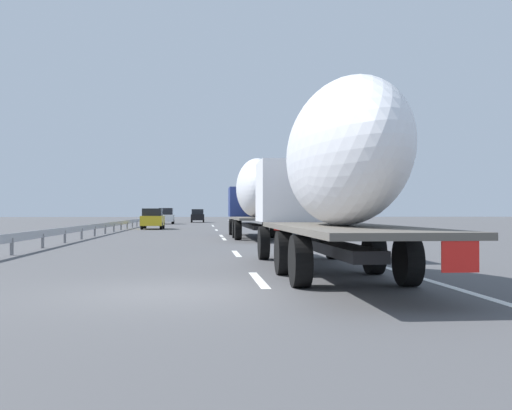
% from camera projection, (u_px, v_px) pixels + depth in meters
% --- Properties ---
extents(ground_plane, '(260.00, 260.00, 0.00)m').
position_uv_depth(ground_plane, '(195.00, 230.00, 50.97)').
color(ground_plane, '#4C4C4F').
extents(lane_stripe_0, '(3.20, 0.20, 0.01)m').
position_uv_depth(lane_stripe_0, '(259.00, 280.00, 13.29)').
color(lane_stripe_0, white).
rests_on(lane_stripe_0, ground_plane).
extents(lane_stripe_1, '(3.20, 0.20, 0.01)m').
position_uv_depth(lane_stripe_1, '(236.00, 254.00, 21.62)').
color(lane_stripe_1, white).
rests_on(lane_stripe_1, ground_plane).
extents(lane_stripe_2, '(3.20, 0.20, 0.01)m').
position_uv_depth(lane_stripe_2, '(224.00, 239.00, 33.31)').
color(lane_stripe_2, white).
rests_on(lane_stripe_2, ground_plane).
extents(lane_stripe_3, '(3.20, 0.20, 0.01)m').
position_uv_depth(lane_stripe_3, '(221.00, 236.00, 37.70)').
color(lane_stripe_3, white).
rests_on(lane_stripe_3, ground_plane).
extents(lane_stripe_4, '(3.20, 0.20, 0.01)m').
position_uv_depth(lane_stripe_4, '(216.00, 230.00, 49.80)').
color(lane_stripe_4, white).
rests_on(lane_stripe_4, ground_plane).
extents(lane_stripe_5, '(3.20, 0.20, 0.01)m').
position_uv_depth(lane_stripe_5, '(213.00, 226.00, 62.99)').
color(lane_stripe_5, white).
rests_on(lane_stripe_5, ground_plane).
extents(lane_stripe_6, '(3.20, 0.20, 0.01)m').
position_uv_depth(lane_stripe_6, '(212.00, 225.00, 67.21)').
color(lane_stripe_6, white).
rests_on(lane_stripe_6, ground_plane).
extents(edge_line_right, '(110.00, 0.20, 0.01)m').
position_uv_depth(edge_line_right, '(254.00, 228.00, 56.45)').
color(edge_line_right, white).
rests_on(edge_line_right, ground_plane).
extents(truck_lead, '(13.01, 2.55, 4.48)m').
position_uv_depth(truck_lead, '(255.00, 194.00, 34.69)').
color(truck_lead, navy).
rests_on(truck_lead, ground_plane).
extents(truck_trailing, '(12.93, 2.55, 4.34)m').
position_uv_depth(truck_trailing, '(330.00, 171.00, 14.37)').
color(truck_trailing, silver).
rests_on(truck_trailing, ground_plane).
extents(car_white_van, '(4.19, 1.85, 1.97)m').
position_uv_depth(car_white_van, '(166.00, 216.00, 74.63)').
color(car_white_van, white).
rests_on(car_white_van, ground_plane).
extents(car_black_suv, '(4.53, 1.90, 1.88)m').
position_uv_depth(car_black_suv, '(198.00, 216.00, 86.15)').
color(car_black_suv, black).
rests_on(car_black_suv, ground_plane).
extents(car_yellow_coupe, '(4.56, 1.83, 1.79)m').
position_uv_depth(car_yellow_coupe, '(153.00, 219.00, 52.48)').
color(car_yellow_coupe, gold).
rests_on(car_yellow_coupe, ground_plane).
extents(road_sign, '(0.10, 0.90, 3.45)m').
position_uv_depth(road_sign, '(271.00, 202.00, 53.07)').
color(road_sign, gray).
rests_on(road_sign, ground_plane).
extents(tree_0, '(3.42, 3.42, 5.48)m').
position_uv_depth(tree_0, '(282.00, 195.00, 76.36)').
color(tree_0, '#472D19').
rests_on(tree_0, ground_plane).
extents(tree_1, '(3.71, 3.71, 5.81)m').
position_uv_depth(tree_1, '(267.00, 198.00, 101.37)').
color(tree_1, '#472D19').
rests_on(tree_1, ground_plane).
extents(tree_2, '(3.15, 3.15, 7.00)m').
position_uv_depth(tree_2, '(281.00, 192.00, 83.16)').
color(tree_2, '#472D19').
rests_on(tree_2, ground_plane).
extents(guardrail_median, '(94.00, 0.10, 0.76)m').
position_uv_depth(guardrail_median, '(127.00, 222.00, 53.42)').
color(guardrail_median, '#9EA0A5').
rests_on(guardrail_median, ground_plane).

